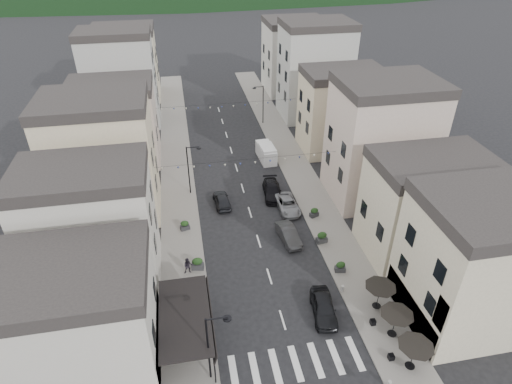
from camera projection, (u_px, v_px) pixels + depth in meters
sidewalk_left at (177, 169)px, 54.26m from camera, size 4.00×76.00×0.12m
sidewalk_right at (291, 158)px, 56.59m from camera, size 4.00×76.00×0.12m
boutique_building at (63, 325)px, 28.57m from camera, size 12.00×8.00×8.00m
bistro_building at (480, 267)px, 31.87m from camera, size 10.00×8.00×10.00m
boutique_awning at (188, 316)px, 30.33m from camera, size 3.77×7.50×3.28m
buildings_row_left at (115, 111)px, 54.64m from camera, size 10.20×54.16×14.00m
buildings_row_right at (335, 98)px, 58.09m from camera, size 10.20×54.16×14.50m
cafe_terrace at (396, 317)px, 31.25m from camera, size 2.50×8.10×2.53m
streetlamp_left_near at (212, 342)px, 27.76m from camera, size 1.70×0.56×6.00m
streetlamp_left_far at (190, 165)px, 47.59m from camera, size 1.70×0.56×6.00m
streetlamp_right_far at (261, 101)px, 64.28m from camera, size 1.70×0.56×6.00m
bollards at (284, 321)px, 33.33m from camera, size 11.66×10.26×0.60m
bunting_near at (248, 162)px, 44.13m from camera, size 19.00×0.28×0.62m
bunting_far at (228, 106)px, 57.36m from camera, size 19.00×0.28×0.62m
parked_car_a at (324, 307)px, 34.09m from camera, size 2.34×4.59×1.50m
parked_car_b at (289, 235)px, 42.02m from camera, size 1.95×4.31×1.37m
parked_car_c at (288, 205)px, 46.50m from camera, size 2.28×4.67×1.28m
parked_car_d at (272, 190)px, 48.78m from camera, size 2.40×4.99×1.40m
parked_car_e at (222, 200)px, 47.17m from camera, size 1.85×4.06×1.35m
delivery_van at (266, 152)px, 55.94m from camera, size 2.05×4.59×2.15m
pedestrian_a at (181, 306)px, 33.87m from camera, size 0.65×0.44×1.76m
pedestrian_b at (188, 266)px, 37.88m from camera, size 0.80×0.63×1.63m
planter_la at (198, 264)px, 38.45m from camera, size 1.18×0.79×1.22m
planter_lb at (185, 225)px, 43.37m from camera, size 1.04×0.75×1.05m
planter_ra at (340, 267)px, 38.21m from camera, size 1.03×0.69×1.07m
planter_rb at (322, 237)px, 41.62m from camera, size 1.15×0.76×1.20m
planter_rc at (314, 212)px, 45.28m from camera, size 1.05×0.78×1.04m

